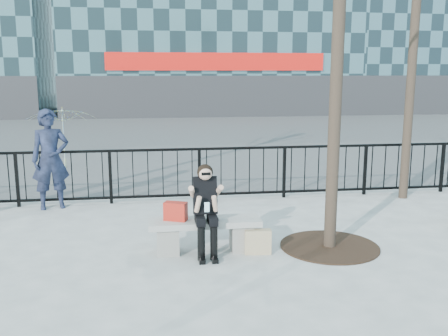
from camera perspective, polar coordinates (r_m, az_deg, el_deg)
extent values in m
plane|color=gray|center=(7.56, -2.18, -9.45)|extent=(120.00, 120.00, 0.00)
cube|color=#474747|center=(22.22, -6.20, 4.10)|extent=(60.00, 23.00, 0.01)
cube|color=black|center=(10.19, -3.97, 2.16)|extent=(14.00, 0.05, 0.05)
cube|color=black|center=(10.38, -3.90, -3.08)|extent=(14.00, 0.05, 0.05)
cube|color=#2D2D30|center=(29.28, -0.80, 8.15)|extent=(18.00, 0.08, 2.40)
cube|color=red|center=(29.19, -0.79, 12.07)|extent=(12.60, 0.12, 1.00)
cylinder|color=black|center=(11.00, 20.96, 14.77)|extent=(0.18, 0.18, 7.00)
cylinder|color=black|center=(7.88, 11.95, -8.75)|extent=(1.50, 1.50, 0.02)
cube|color=gray|center=(7.46, -6.44, -8.17)|extent=(0.32, 0.38, 0.40)
cube|color=gray|center=(7.57, 2.00, -7.83)|extent=(0.32, 0.38, 0.40)
cube|color=gray|center=(7.42, -2.20, -6.23)|extent=(1.65, 0.46, 0.09)
cube|color=red|center=(7.36, -5.56, -4.95)|extent=(0.36, 0.27, 0.27)
cube|color=#C6BD8C|center=(7.41, 3.89, -8.41)|extent=(0.40, 0.18, 0.36)
imported|color=black|center=(10.18, -19.22, 0.94)|extent=(0.81, 0.65, 1.94)
imported|color=yellow|center=(14.39, -17.92, 3.30)|extent=(2.28, 2.31, 1.70)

